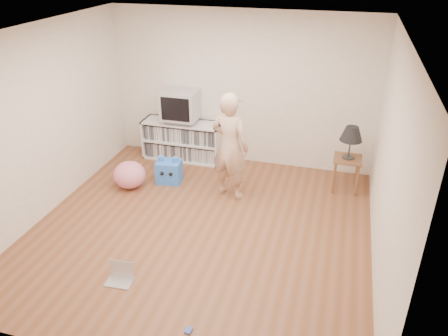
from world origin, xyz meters
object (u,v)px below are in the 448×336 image
media_unit (183,140)px  dvd_deck (181,120)px  crt_tv (181,105)px  table_lamp (351,134)px  person (230,146)px  laptop (121,276)px  plush_pink (129,175)px  plush_blue (169,171)px  side_table (347,166)px

media_unit → dvd_deck: size_ratio=3.11×
media_unit → crt_tv: crt_tv is taller
crt_tv → table_lamp: size_ratio=1.17×
person → laptop: bearing=88.2°
laptop → plush_pink: bearing=109.3°
dvd_deck → table_lamp: (2.86, -0.37, 0.21)m
table_lamp → plush_pink: 3.49m
plush_blue → media_unit: bearing=89.4°
crt_tv → side_table: (2.86, -0.37, -0.60)m
media_unit → crt_tv: bearing=-90.0°
side_table → plush_pink: bearing=-165.5°
dvd_deck → table_lamp: bearing=-7.4°
dvd_deck → crt_tv: (0.00, -0.00, 0.29)m
plush_blue → person: bearing=-14.3°
media_unit → crt_tv: size_ratio=2.33×
side_table → plush_blue: size_ratio=1.23×
dvd_deck → side_table: 2.90m
plush_blue → plush_pink: (-0.54, -0.33, 0.02)m
crt_tv → table_lamp: (2.86, -0.37, -0.08)m
media_unit → side_table: 2.89m
table_lamp → plush_blue: 2.91m
crt_tv → person: bearing=-41.7°
person → plush_blue: person is taller
side_table → plush_blue: bearing=-169.3°
dvd_deck → person: bearing=-41.8°
media_unit → crt_tv: (0.00, -0.02, 0.67)m
dvd_deck → plush_blue: 1.05m
table_lamp → laptop: bearing=-130.1°
crt_tv → laptop: size_ratio=1.88×
dvd_deck → laptop: dvd_deck is taller
plush_blue → side_table: bearing=4.0°
side_table → person: bearing=-158.7°
side_table → laptop: side_table is taller
crt_tv → laptop: bearing=-82.2°
dvd_deck → laptop: bearing=-82.2°
person → plush_blue: bearing=8.6°
dvd_deck → laptop: size_ratio=1.41×
person → crt_tv: bearing=-25.5°
side_table → dvd_deck: bearing=172.6°
media_unit → table_lamp: bearing=-7.7°
plush_pink → side_table: bearing=14.5°
dvd_deck → side_table: size_ratio=0.82×
table_lamp → plush_blue: size_ratio=1.15×
plush_blue → dvd_deck: bearing=89.5°
side_table → table_lamp: 0.53m
person → laptop: person is taller
crt_tv → table_lamp: crt_tv is taller
laptop → plush_pink: plush_pink is taller
person → table_lamp: bearing=-142.5°
media_unit → table_lamp: (2.86, -0.39, 0.59)m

